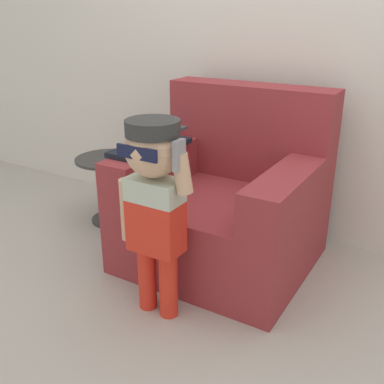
{
  "coord_description": "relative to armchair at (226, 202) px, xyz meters",
  "views": [
    {
      "loc": [
        0.92,
        -2.01,
        1.38
      ],
      "look_at": [
        -0.17,
        -0.21,
        0.54
      ],
      "focal_mm": 42.0,
      "sensor_mm": 36.0,
      "label": 1
    }
  ],
  "objects": [
    {
      "name": "armchair",
      "position": [
        0.0,
        0.0,
        0.0
      ],
      "size": [
        1.03,
        0.92,
        0.99
      ],
      "color": "maroon",
      "rests_on": "ground_plane"
    },
    {
      "name": "ground_plane",
      "position": [
        0.15,
        -0.14,
        -0.36
      ],
      "size": [
        10.0,
        10.0,
        0.0
      ],
      "primitive_type": "plane",
      "color": "#ADA89E"
    },
    {
      "name": "person_child",
      "position": [
        -0.04,
        -0.64,
        0.28
      ],
      "size": [
        0.39,
        0.29,
        0.96
      ],
      "color": "red",
      "rests_on": "ground_plane"
    },
    {
      "name": "side_table",
      "position": [
        -0.91,
        0.04,
        -0.07
      ],
      "size": [
        0.44,
        0.44,
        0.47
      ],
      "color": "#333333",
      "rests_on": "ground_plane"
    },
    {
      "name": "wall_back",
      "position": [
        0.15,
        0.55,
        0.94
      ],
      "size": [
        10.0,
        0.05,
        2.6
      ],
      "color": "silver",
      "rests_on": "ground_plane"
    }
  ]
}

